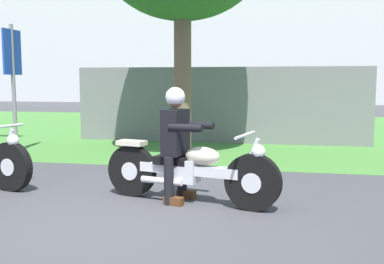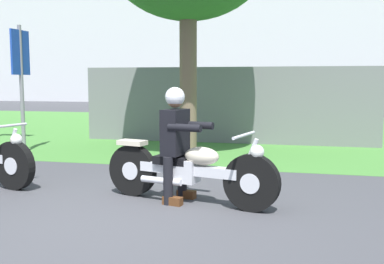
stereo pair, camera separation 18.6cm
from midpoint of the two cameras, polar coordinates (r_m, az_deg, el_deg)
ground at (r=5.08m, az=-11.10°, el=-10.76°), size 120.00×120.00×0.00m
grass_verge at (r=13.71m, az=3.39°, el=0.25°), size 60.00×12.00×0.01m
motorcycle_lead at (r=5.58m, az=-1.31°, el=-4.82°), size 2.25×0.82×0.89m
rider_lead at (r=5.60m, az=-2.86°, el=-0.40°), size 0.62×0.55×1.41m
sign_banner at (r=10.00m, az=-21.93°, el=7.34°), size 0.08×0.60×2.60m
fence_segment at (r=10.85m, az=2.83°, el=3.35°), size 7.00×0.06×1.80m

